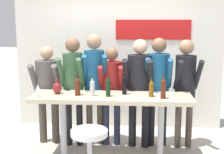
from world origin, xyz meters
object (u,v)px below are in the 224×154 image
(wine_bottle_2, at_px, (163,88))
(decorative_vase, at_px, (57,88))
(person_far_right, at_px, (185,81))
(person_center_left, at_px, (94,76))
(tasting_table, at_px, (111,105))
(wine_bottle_1, at_px, (78,86))
(person_far_left, at_px, (48,84))
(person_center, at_px, (112,85))
(wine_bottle_5, at_px, (151,88))
(wine_bottle_4, at_px, (108,87))
(wine_bottle_3, at_px, (92,87))
(bar_stool, at_px, (89,149))
(person_left, at_px, (73,79))
(person_center_right, at_px, (139,82))
(person_right, at_px, (158,80))
(wine_glass_0, at_px, (38,88))
(wine_bottle_0, at_px, (124,85))

(wine_bottle_2, relative_size, decorative_vase, 1.48)
(person_far_right, relative_size, decorative_vase, 7.89)
(person_center_left, height_order, wine_bottle_2, person_center_left)
(tasting_table, relative_size, wine_bottle_1, 7.92)
(person_far_left, height_order, person_center, person_far_left)
(tasting_table, xyz_separation_m, wine_bottle_5, (0.56, -0.03, 0.27))
(wine_bottle_1, distance_m, wine_bottle_4, 0.44)
(wine_bottle_3, bearing_deg, wine_bottle_5, 2.44)
(bar_stool, distance_m, person_left, 1.51)
(person_center, height_order, wine_bottle_4, person_center)
(person_left, distance_m, person_far_right, 1.77)
(person_left, bearing_deg, person_center_right, 2.04)
(person_center, xyz_separation_m, decorative_vase, (-0.75, -0.51, 0.05))
(person_right, height_order, wine_glass_0, person_right)
(decorative_vase, bearing_deg, person_right, 19.46)
(wine_bottle_5, bearing_deg, wine_bottle_4, -177.17)
(person_right, xyz_separation_m, person_far_right, (0.42, -0.04, -0.01))
(person_center, relative_size, person_right, 0.91)
(person_far_left, distance_m, decorative_vase, 0.62)
(person_center, relative_size, wine_bottle_5, 6.07)
(person_far_left, height_order, wine_glass_0, person_far_left)
(bar_stool, xyz_separation_m, person_far_left, (-0.89, 1.39, 0.50))
(person_center, bearing_deg, wine_bottle_0, -65.50)
(bar_stool, bearing_deg, person_center_left, 95.01)
(person_center_left, distance_m, person_far_right, 1.44)
(wine_bottle_0, bearing_deg, person_far_right, 25.53)
(person_center_left, distance_m, wine_bottle_2, 1.25)
(wine_bottle_2, distance_m, wine_bottle_4, 0.76)
(person_right, distance_m, wine_bottle_1, 1.32)
(person_center_left, relative_size, wine_bottle_0, 5.63)
(person_far_right, height_order, wine_bottle_3, person_far_right)
(person_left, distance_m, wine_glass_0, 0.74)
(wine_bottle_0, height_order, wine_bottle_4, wine_bottle_0)
(person_center, relative_size, person_far_right, 0.93)
(person_center, height_order, wine_bottle_1, person_center)
(wine_bottle_5, bearing_deg, decorative_vase, 176.97)
(bar_stool, relative_size, wine_bottle_0, 2.28)
(bar_stool, distance_m, person_far_right, 1.97)
(decorative_vase, bearing_deg, person_far_left, 119.09)
(person_left, xyz_separation_m, person_center_right, (1.05, 0.03, -0.04))
(person_far_left, relative_size, decorative_vase, 7.35)
(person_right, xyz_separation_m, wine_bottle_3, (-0.96, -0.64, -0.00))
(person_far_right, xyz_separation_m, wine_bottle_5, (-0.55, -0.56, -0.00))
(person_left, xyz_separation_m, decorative_vase, (-0.15, -0.44, -0.05))
(person_far_right, relative_size, wine_bottle_3, 6.27)
(wine_bottle_0, height_order, decorative_vase, wine_bottle_0)
(person_far_right, xyz_separation_m, wine_bottle_1, (-1.60, -0.56, 0.01))
(person_center_right, xyz_separation_m, wine_bottle_0, (-0.22, -0.43, 0.04))
(tasting_table, relative_size, wine_bottle_4, 7.57)
(person_center_right, height_order, decorative_vase, person_center_right)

